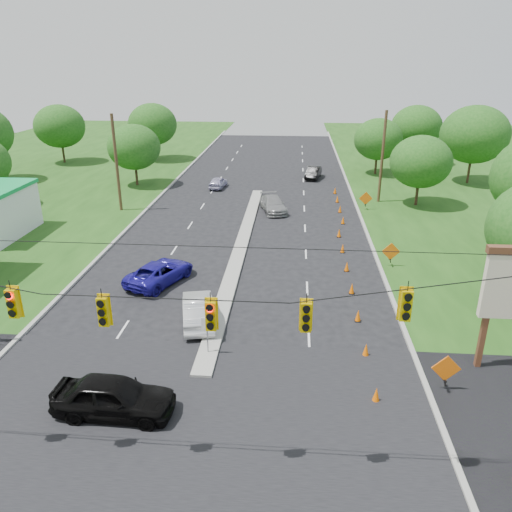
{
  "coord_description": "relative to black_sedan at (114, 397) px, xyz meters",
  "views": [
    {
      "loc": [
        4.04,
        -14.81,
        13.68
      ],
      "look_at": [
        1.87,
        12.3,
        2.8
      ],
      "focal_mm": 35.0,
      "sensor_mm": 36.0,
      "label": 1
    }
  ],
  "objects": [
    {
      "name": "median",
      "position": [
        3.05,
        19.65,
        -0.85
      ],
      "size": [
        1.0,
        34.0,
        0.18
      ],
      "primitive_type": "cube",
      "color": "gray",
      "rests_on": "ground"
    },
    {
      "name": "utility_pole_far_left",
      "position": [
        -9.45,
        28.65,
        3.65
      ],
      "size": [
        0.28,
        0.28,
        9.0
      ],
      "primitive_type": "cylinder",
      "color": "#422D1C",
      "rests_on": "ground"
    },
    {
      "name": "cone_1",
      "position": [
        10.79,
        5.15,
        -0.5
      ],
      "size": [
        0.32,
        0.32,
        0.7
      ],
      "primitive_type": "cone",
      "color": "#FF6703",
      "rests_on": "ground"
    },
    {
      "name": "black_sedan",
      "position": [
        0.0,
        0.0,
        0.0
      ],
      "size": [
        5.03,
        2.15,
        1.69
      ],
      "primitive_type": "imported",
      "rotation": [
        0.0,
        0.0,
        1.54
      ],
      "color": "black",
      "rests_on": "ground"
    },
    {
      "name": "curb_left",
      "position": [
        -7.05,
        28.65,
        -0.85
      ],
      "size": [
        0.25,
        110.0,
        0.16
      ],
      "primitive_type": "cube",
      "color": "gray",
      "rests_on": "ground"
    },
    {
      "name": "work_sign_2",
      "position": [
        13.85,
        30.65,
        0.24
      ],
      "size": [
        1.27,
        0.58,
        1.37
      ],
      "color": "black",
      "rests_on": "ground"
    },
    {
      "name": "tree_10",
      "position": [
        27.05,
        42.65,
        4.73
      ],
      "size": [
        7.56,
        7.56,
        8.82
      ],
      "color": "black",
      "rests_on": "ground"
    },
    {
      "name": "tree_9",
      "position": [
        19.05,
        32.65,
        3.49
      ],
      "size": [
        5.88,
        5.88,
        6.86
      ],
      "color": "black",
      "rests_on": "ground"
    },
    {
      "name": "cross_street",
      "position": [
        3.05,
        -1.35,
        -0.85
      ],
      "size": [
        160.0,
        14.0,
        0.02
      ],
      "primitive_type": "cube",
      "color": "black",
      "rests_on": "ground"
    },
    {
      "name": "cone_5",
      "position": [
        10.79,
        19.15,
        -0.5
      ],
      "size": [
        0.32,
        0.32,
        0.7
      ],
      "primitive_type": "cone",
      "color": "#FF6703",
      "rests_on": "ground"
    },
    {
      "name": "cone_2",
      "position": [
        10.79,
        8.65,
        -0.5
      ],
      "size": [
        0.32,
        0.32,
        0.7
      ],
      "primitive_type": "cone",
      "color": "#FF6703",
      "rests_on": "ground"
    },
    {
      "name": "cone_7",
      "position": [
        11.39,
        26.15,
        -0.5
      ],
      "size": [
        0.32,
        0.32,
        0.7
      ],
      "primitive_type": "cone",
      "color": "#FF6703",
      "rests_on": "ground"
    },
    {
      "name": "cone_0",
      "position": [
        10.79,
        1.65,
        -0.5
      ],
      "size": [
        0.32,
        0.32,
        0.7
      ],
      "primitive_type": "cone",
      "color": "#FF6703",
      "rests_on": "ground"
    },
    {
      "name": "white_sedan",
      "position": [
        1.97,
        7.85,
        -0.08
      ],
      "size": [
        2.61,
        4.89,
        1.53
      ],
      "primitive_type": "imported",
      "rotation": [
        0.0,
        0.0,
        3.37
      ],
      "color": "silver",
      "rests_on": "ground"
    },
    {
      "name": "cone_8",
      "position": [
        11.39,
        29.65,
        -0.5
      ],
      "size": [
        0.32,
        0.32,
        0.7
      ],
      "primitive_type": "cone",
      "color": "#FF6703",
      "rests_on": "ground"
    },
    {
      "name": "curb_right",
      "position": [
        13.15,
        28.65,
        -0.85
      ],
      "size": [
        0.25,
        110.0,
        0.16
      ],
      "primitive_type": "cube",
      "color": "gray",
      "rests_on": "ground"
    },
    {
      "name": "tree_11",
      "position": [
        23.05,
        53.65,
        4.11
      ],
      "size": [
        6.72,
        6.72,
        7.84
      ],
      "color": "black",
      "rests_on": "ground"
    },
    {
      "name": "blue_pickup",
      "position": [
        -1.49,
        12.82,
        -0.13
      ],
      "size": [
        4.23,
        5.69,
        1.44
      ],
      "primitive_type": "imported",
      "rotation": [
        0.0,
        0.0,
        2.74
      ],
      "color": "#1D158F",
      "rests_on": "ground"
    },
    {
      "name": "signal_span",
      "position": [
        3.0,
        -2.35,
        4.12
      ],
      "size": [
        25.6,
        0.32,
        9.0
      ],
      "color": "#422D1C",
      "rests_on": "ground"
    },
    {
      "name": "ground",
      "position": [
        3.05,
        -1.35,
        -0.85
      ],
      "size": [
        160.0,
        160.0,
        0.0
      ],
      "primitive_type": "plane",
      "color": "black",
      "rests_on": "ground"
    },
    {
      "name": "cone_10",
      "position": [
        11.39,
        36.65,
        -0.5
      ],
      "size": [
        0.32,
        0.32,
        0.7
      ],
      "primitive_type": "cone",
      "color": "#FF6703",
      "rests_on": "ground"
    },
    {
      "name": "work_sign_1",
      "position": [
        13.85,
        16.65,
        0.24
      ],
      "size": [
        1.27,
        0.58,
        1.37
      ],
      "color": "black",
      "rests_on": "ground"
    },
    {
      "name": "tree_5",
      "position": [
        -10.95,
        38.65,
        3.49
      ],
      "size": [
        5.88,
        5.88,
        6.86
      ],
      "color": "black",
      "rests_on": "ground"
    },
    {
      "name": "dark_car_receding",
      "position": [
        9.24,
        43.76,
        -0.15
      ],
      "size": [
        2.22,
        4.44,
        1.4
      ],
      "primitive_type": "imported",
      "rotation": [
        0.0,
        0.0,
        -0.18
      ],
      "color": "black",
      "rests_on": "ground"
    },
    {
      "name": "silver_car_far",
      "position": [
        5.07,
        29.48,
        -0.14
      ],
      "size": [
        3.12,
        5.19,
        1.41
      ],
      "primitive_type": "imported",
      "rotation": [
        0.0,
        0.0,
        0.25
      ],
      "color": "gray",
      "rests_on": "ground"
    },
    {
      "name": "tree_12",
      "position": [
        17.05,
        46.65,
        3.49
      ],
      "size": [
        5.88,
        5.88,
        6.86
      ],
      "color": "black",
      "rests_on": "ground"
    },
    {
      "name": "tree_6",
      "position": [
        -12.95,
        53.65,
        4.11
      ],
      "size": [
        6.72,
        6.72,
        7.84
      ],
      "color": "black",
      "rests_on": "ground"
    },
    {
      "name": "cone_6",
      "position": [
        10.79,
        22.65,
        -0.5
      ],
      "size": [
        0.32,
        0.32,
        0.7
      ],
      "primitive_type": "cone",
      "color": "#FF6703",
      "rests_on": "ground"
    },
    {
      "name": "utility_pole_far_right",
      "position": [
        15.55,
        33.65,
        3.65
      ],
      "size": [
        0.28,
        0.28,
        9.0
      ],
      "primitive_type": "cylinder",
      "color": "#422D1C",
      "rests_on": "ground"
    },
    {
      "name": "cone_9",
      "position": [
        11.39,
        33.15,
        -0.5
      ],
      "size": [
        0.32,
        0.32,
        0.7
      ],
      "primitive_type": "cone",
      "color": "#FF6703",
      "rests_on": "ground"
    },
    {
      "name": "cone_4",
      "position": [
        10.79,
        15.65,
        -0.5
      ],
      "size": [
        0.32,
        0.32,
        0.7
      ],
      "primitive_type": "cone",
      "color": "#FF6703",
      "rests_on": "ground"
    },
    {
      "name": "tree_4",
      "position": [
        -24.95,
        50.65,
        4.11
      ],
      "size": [
        6.72,
        6.72,
        7.84
      ],
      "color": "black",
      "rests_on": "ground"
    },
    {
      "name": "cone_3",
      "position": [
        10.79,
        12.15,
        -0.5
      ],
      "size": [
        0.32,
        0.32,
        0.7
      ],
      "primitive_type": "cone",
      "color": "#FF6703",
      "rests_on": "ground"
    },
    {
      "name": "work_sign_0",
      "position": [
        13.85,
        2.65,
        0.24
      ],
      "size": [
        1.27,
        0.58,
        1.37
      ],
      "color": "black",
      "rests_on": "ground"
    },
    {
      "name": "median_sign",
      "position": [
        3.05,
        4.65,
        0.62
      ],
      "size": [
        0.55,
        0.06,
        2.05
      ],
      "color": "gray",
      "rests_on": "ground"
    },
    {
      "name": "silver_car_oncoming",
      "position": [
        -1.51,
        38.16,
        -0.22
      ],
      "size": [
        1.9,
        3.85,
        1.26
      ],
      "primitive_type": "imported",
      "rotation": [
        0.0,
        0.0,
        3.03
      ],
      "color": "#A39EBF",
      "rests_on": "ground"
    }
  ]
}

